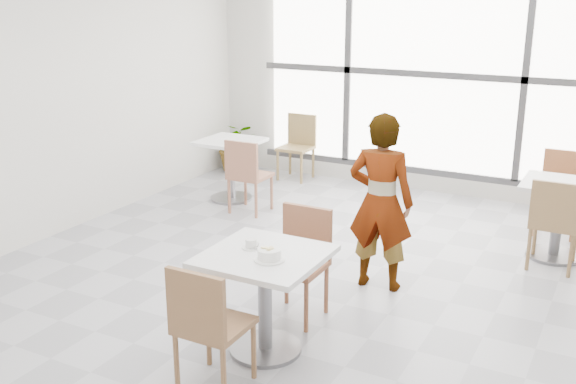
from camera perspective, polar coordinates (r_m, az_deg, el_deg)
The scene contains 17 objects.
floor at distance 5.72m, azimuth 1.43°, elevation -8.84°, with size 7.00×7.00×0.00m, color #9E9EA5.
wall_back at distance 8.49m, azimuth 12.33°, elevation 9.88°, with size 6.00×6.00×0.00m, color silver.
wall_left at distance 7.09m, azimuth -20.90°, elevation 7.83°, with size 7.00×7.00×0.00m, color silver.
window at distance 8.43m, azimuth 12.21°, elevation 9.83°, with size 4.60×0.07×2.52m.
main_table at distance 4.68m, azimuth -2.01°, elevation -7.88°, with size 0.80×0.80×0.75m.
chair_near at distance 4.27m, azimuth -6.98°, elevation -10.91°, with size 0.42×0.42×0.87m.
chair_far at distance 5.23m, azimuth 1.11°, elevation -5.39°, with size 0.42×0.42×0.87m.
oatmeal_bowl at distance 4.47m, azimuth -1.61°, elevation -5.36°, with size 0.21×0.21×0.10m.
coffee_cup at distance 4.68m, azimuth -3.16°, elevation -4.49°, with size 0.16×0.13×0.07m.
person at distance 5.67m, azimuth 7.96°, elevation -0.88°, with size 0.56×0.37×1.54m, color black.
bg_table_left at distance 8.15m, azimuth -4.96°, elevation 2.67°, with size 0.70×0.70×0.75m.
bg_table_right at distance 6.84m, azimuth 22.21°, elevation -1.37°, with size 0.70×0.70×0.75m.
bg_chair_left_near at distance 7.61m, azimuth -3.58°, elevation 1.76°, with size 0.42×0.42×0.87m.
bg_chair_left_far at distance 9.09m, azimuth 0.90°, elevation 4.31°, with size 0.42×0.42×0.87m.
bg_chair_right_near at distance 6.49m, azimuth 21.90°, elevation -2.15°, with size 0.42×0.42×0.87m.
bg_chair_right_far at distance 7.58m, azimuth 22.36°, elevation 0.43°, with size 0.42×0.42×0.87m.
plant_left at distance 9.50m, azimuth -4.50°, elevation 3.90°, with size 0.63×0.55×0.70m, color #467136.
Camera 1 is at (2.30, -4.61, 2.49)m, focal length 41.45 mm.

